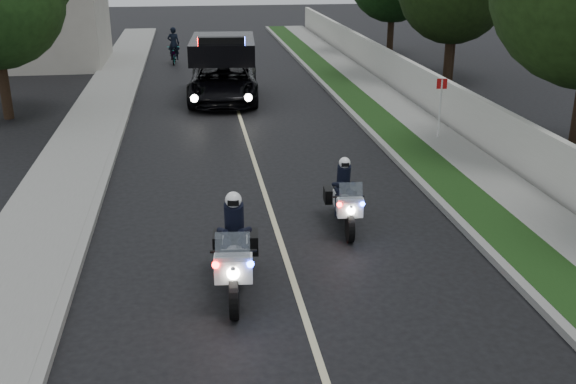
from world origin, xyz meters
name	(u,v)px	position (x,y,z in m)	size (l,w,h in m)	color
ground	(300,302)	(0.00, 0.00, 0.00)	(120.00, 120.00, 0.00)	black
curb_right	(374,136)	(4.10, 10.00, 0.07)	(0.20, 60.00, 0.15)	gray
grass_verge	(395,135)	(4.80, 10.00, 0.08)	(1.20, 60.00, 0.16)	#193814
sidewalk_right	(433,134)	(6.10, 10.00, 0.08)	(1.40, 60.00, 0.16)	gray
property_wall	(464,113)	(7.10, 10.00, 0.75)	(0.22, 60.00, 1.50)	beige
curb_left	(116,147)	(-4.10, 10.00, 0.07)	(0.20, 60.00, 0.15)	gray
sidewalk_left	(79,148)	(-5.20, 10.00, 0.08)	(2.00, 60.00, 0.16)	gray
lane_marking	(249,144)	(0.00, 10.00, 0.00)	(0.12, 50.00, 0.01)	#BFB78C
police_moto_left	(236,290)	(-1.09, 0.60, 0.00)	(0.77, 2.20, 1.87)	silver
police_moto_right	(344,226)	(1.51, 3.16, 0.00)	(0.65, 1.87, 1.59)	white
police_suv	(224,100)	(-0.40, 16.43, 0.00)	(2.69, 5.82, 2.83)	black
bicycle	(175,64)	(-2.49, 25.45, 0.00)	(0.64, 1.84, 0.96)	black
cyclist	(175,64)	(-2.49, 25.45, 0.00)	(0.61, 0.40, 1.68)	black
sign_post	(437,142)	(6.00, 9.36, 0.00)	(0.33, 0.33, 2.09)	red
tree_right_b	(572,159)	(9.28, 7.02, 0.00)	(5.81, 5.81, 9.69)	#224015
tree_right_c	(446,82)	(9.82, 18.54, 0.00)	(4.82, 4.82, 8.03)	black
tree_right_d	(448,81)	(10.08, 18.90, 0.00)	(6.50, 6.50, 10.84)	#173A13
tree_right_e	(389,54)	(9.59, 26.77, 0.00)	(4.95, 4.95, 8.24)	#123310
tree_left_near	(9,118)	(-8.29, 14.49, 0.00)	(4.98, 4.98, 8.30)	#1D4015
tree_left_far	(38,66)	(-9.44, 25.60, 0.00)	(7.79, 7.79, 12.99)	black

